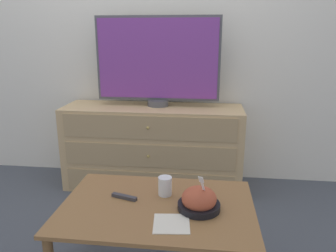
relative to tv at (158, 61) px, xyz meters
The scene contains 9 objects.
ground_plane 1.10m from the tv, 130.12° to the left, with size 12.00×12.00×0.00m, color #474C56.
wall_back 0.36m from the tv, 126.79° to the left, with size 12.00×0.05×2.60m.
dresser 0.73m from the tv, 125.86° to the right, with size 1.49×0.46×0.70m.
tv is the anchor object (origin of this frame).
coffee_table 1.40m from the tv, 81.74° to the right, with size 0.96×0.65×0.46m.
takeout_bowl 1.41m from the tv, 72.71° to the right, with size 0.21×0.21×0.20m.
drink_cup 1.26m from the tv, 79.67° to the right, with size 0.07×0.07×0.10m.
napkin 1.53m from the tv, 79.09° to the right, with size 0.18×0.18×0.00m.
remote_control 1.32m from the tv, 90.17° to the right, with size 0.14×0.07×0.02m.
Camera 1 is at (0.57, -2.86, 1.29)m, focal length 35.00 mm.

